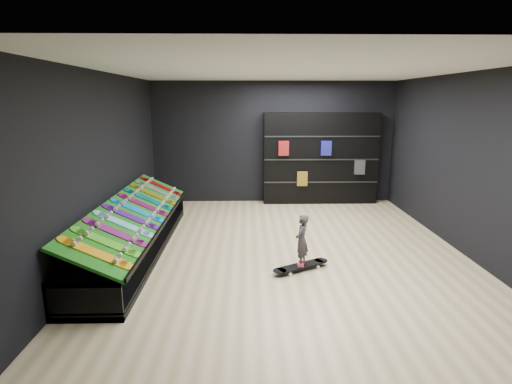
{
  "coord_description": "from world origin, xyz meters",
  "views": [
    {
      "loc": [
        -0.65,
        -6.48,
        2.55
      ],
      "look_at": [
        -0.5,
        0.2,
        1.0
      ],
      "focal_mm": 28.0,
      "sensor_mm": 36.0,
      "label": 1
    }
  ],
  "objects_px": {
    "child": "(301,250)",
    "back_shelving": "(320,158)",
    "display_rack": "(136,238)",
    "floor_skateboard": "(301,267)"
  },
  "relations": [
    {
      "from": "child",
      "to": "back_shelving",
      "type": "bearing_deg",
      "value": -169.5
    },
    {
      "from": "back_shelving",
      "to": "child",
      "type": "distance_m",
      "value": 4.33
    },
    {
      "from": "display_rack",
      "to": "back_shelving",
      "type": "relative_size",
      "value": 1.6
    },
    {
      "from": "floor_skateboard",
      "to": "child",
      "type": "bearing_deg",
      "value": 0.0
    },
    {
      "from": "floor_skateboard",
      "to": "back_shelving",
      "type": "bearing_deg",
      "value": 47.83
    },
    {
      "from": "back_shelving",
      "to": "floor_skateboard",
      "type": "xyz_separation_m",
      "value": [
        -1.0,
        -4.14,
        -1.07
      ]
    },
    {
      "from": "display_rack",
      "to": "floor_skateboard",
      "type": "height_order",
      "value": "display_rack"
    },
    {
      "from": "display_rack",
      "to": "back_shelving",
      "type": "height_order",
      "value": "back_shelving"
    },
    {
      "from": "display_rack",
      "to": "back_shelving",
      "type": "xyz_separation_m",
      "value": [
        3.72,
        3.32,
        0.87
      ]
    },
    {
      "from": "floor_skateboard",
      "to": "display_rack",
      "type": "bearing_deg",
      "value": 134.7
    }
  ]
}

